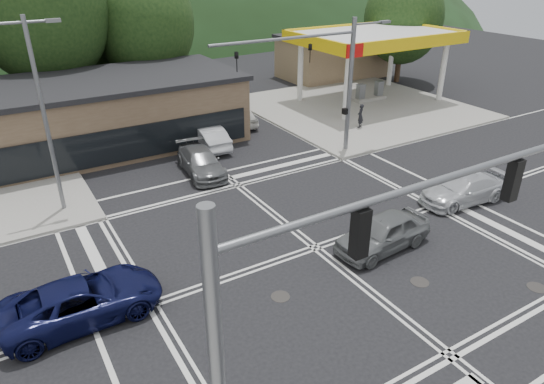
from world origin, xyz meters
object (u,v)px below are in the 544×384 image
car_blue_west (82,300)px  pedestrian (360,116)px  car_silver_east (464,189)px  car_queue_a (208,137)px  car_queue_b (240,115)px  car_northbound (201,162)px  car_grey_center (383,232)px

car_blue_west → pedestrian: bearing=-64.5°
car_silver_east → car_queue_a: (-7.81, 13.45, 0.05)m
car_silver_east → car_queue_b: bearing=-160.9°
car_blue_west → car_queue_b: car_blue_west is taller
car_northbound → car_silver_east: bearing=-39.1°
car_blue_west → car_grey_center: 11.86m
car_grey_center → pedestrian: (9.28, 12.38, 0.22)m
car_silver_east → pedestrian: bearing=171.5°
pedestrian → car_blue_west: bearing=-3.0°
car_silver_east → car_northbound: bearing=-129.7°
car_grey_center → car_queue_a: 14.66m
car_grey_center → car_queue_b: 17.85m
car_grey_center → car_queue_a: size_ratio=1.00×
car_northbound → pedestrian: (12.65, 1.25, 0.30)m
car_blue_west → car_northbound: car_blue_west is taller
car_northbound → car_queue_b: bearing=54.4°
car_queue_a → car_northbound: 4.00m
car_grey_center → car_northbound: size_ratio=0.95×
car_silver_east → pedestrian: pedestrian is taller
car_blue_west → car_silver_east: 18.14m
car_grey_center → pedestrian: pedestrian is taller
car_grey_center → car_queue_b: bearing=167.7°
car_queue_b → car_northbound: car_queue_b is taller
car_grey_center → pedestrian: size_ratio=2.68×
car_silver_east → car_northbound: size_ratio=1.00×
car_queue_b → pedestrian: bearing=149.7°
car_blue_west → car_grey_center: (11.70, -1.95, 0.02)m
car_blue_west → car_silver_east: car_blue_west is taller
car_queue_a → pedestrian: (10.66, -2.22, 0.25)m
car_blue_west → car_queue_a: size_ratio=1.19×
car_northbound → pedestrian: bearing=12.1°
car_queue_a → car_queue_b: bearing=-139.0°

